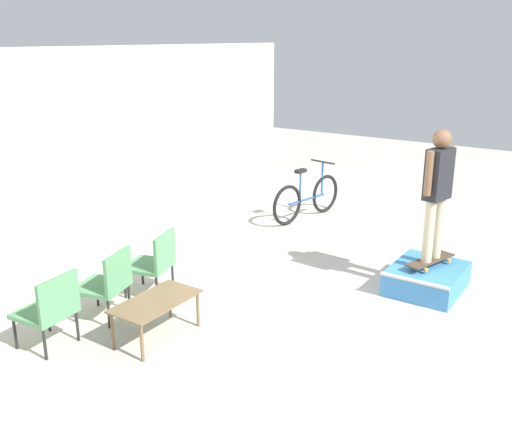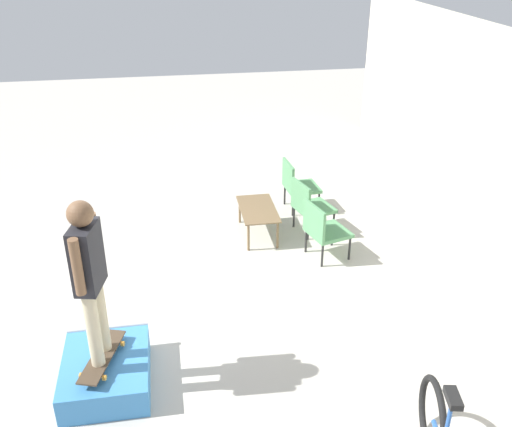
% 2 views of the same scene
% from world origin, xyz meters
% --- Properties ---
extents(ground_plane, '(24.00, 24.00, 0.00)m').
position_xyz_m(ground_plane, '(0.00, 0.00, 0.00)').
color(ground_plane, '#B7B2A8').
extents(skate_ramp_box, '(1.06, 0.85, 0.33)m').
position_xyz_m(skate_ramp_box, '(1.45, -0.54, 0.16)').
color(skate_ramp_box, '#3D84C6').
rests_on(skate_ramp_box, ground_plane).
extents(skateboard_on_ramp, '(0.82, 0.43, 0.07)m').
position_xyz_m(skateboard_on_ramp, '(1.50, -0.55, 0.39)').
color(skateboard_on_ramp, '#473828').
rests_on(skateboard_on_ramp, skate_ramp_box).
extents(person_skater, '(0.56, 0.28, 1.67)m').
position_xyz_m(person_skater, '(1.50, -0.55, 1.39)').
color(person_skater, '#C6B793').
rests_on(person_skater, skateboard_on_ramp).
extents(coffee_table, '(0.98, 0.52, 0.44)m').
position_xyz_m(coffee_table, '(-1.40, 1.50, 0.39)').
color(coffee_table, brown).
rests_on(coffee_table, ground_plane).
extents(patio_chair_left, '(0.56, 0.56, 0.83)m').
position_xyz_m(patio_chair_left, '(-2.16, 2.27, 0.45)').
color(patio_chair_left, black).
rests_on(patio_chair_left, ground_plane).
extents(patio_chair_center, '(0.64, 0.64, 0.83)m').
position_xyz_m(patio_chair_center, '(-1.37, 2.27, 0.45)').
color(patio_chair_center, black).
rests_on(patio_chair_center, ground_plane).
extents(patio_chair_right, '(0.64, 0.64, 0.83)m').
position_xyz_m(patio_chair_right, '(-0.60, 2.27, 0.45)').
color(patio_chair_right, black).
rests_on(patio_chair_right, ground_plane).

